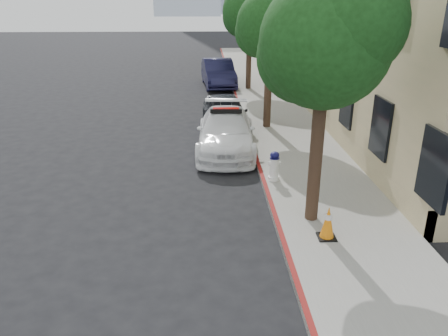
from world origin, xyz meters
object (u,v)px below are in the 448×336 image
(fire_hydrant, at_px, (274,166))
(traffic_cone, at_px, (328,223))
(parked_car_far, at_px, (218,73))
(police_car, at_px, (226,131))
(parked_car_mid, at_px, (225,113))

(fire_hydrant, xyz_separation_m, traffic_cone, (0.68, -3.32, -0.04))
(parked_car_far, relative_size, fire_hydrant, 5.67)
(parked_car_far, distance_m, traffic_cone, 18.41)
(parked_car_far, bearing_deg, traffic_cone, -89.13)
(traffic_cone, bearing_deg, police_car, 106.79)
(parked_car_far, bearing_deg, fire_hydrant, -90.46)
(parked_car_mid, distance_m, fire_hydrant, 5.83)
(fire_hydrant, bearing_deg, traffic_cone, -85.43)
(police_car, height_order, parked_car_mid, police_car)
(police_car, distance_m, fire_hydrant, 3.33)
(traffic_cone, bearing_deg, fire_hydrant, 101.63)
(fire_hydrant, bearing_deg, parked_car_far, 87.33)
(police_car, xyz_separation_m, parked_car_far, (0.10, 11.91, 0.10))
(police_car, distance_m, parked_car_mid, 2.63)
(traffic_cone, bearing_deg, parked_car_mid, 101.47)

